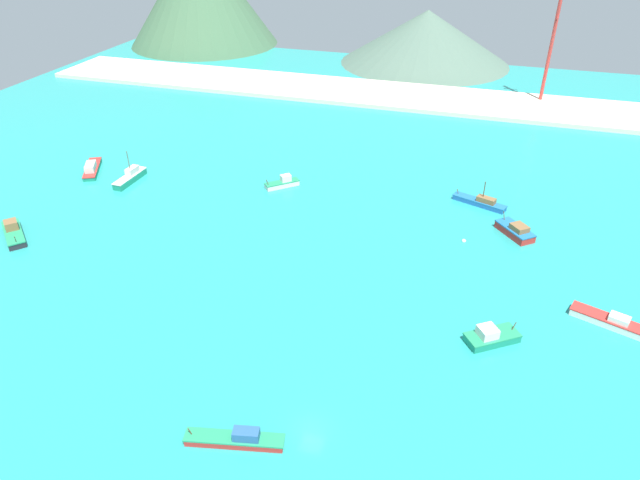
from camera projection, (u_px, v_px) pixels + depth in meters
name	position (u px, v px, depth m)	size (l,w,h in m)	color
ground	(371.00, 283.00, 89.56)	(260.00, 280.00, 0.50)	teal
fishing_boat_0	(481.00, 202.00, 110.70)	(10.57, 5.63, 5.08)	#1E5BA8
fishing_boat_1	(92.00, 168.00, 123.65)	(7.36, 10.67, 2.34)	#198466
fishing_boat_3	(609.00, 321.00, 80.32)	(10.38, 5.72, 1.98)	silver
fishing_boat_5	(491.00, 336.00, 77.22)	(7.77, 6.79, 2.55)	#198466
fishing_boat_6	(130.00, 177.00, 119.63)	(2.32, 9.45, 6.61)	#198466
fishing_boat_7	(515.00, 231.00, 100.99)	(7.22, 7.72, 3.01)	red
fishing_boat_8	(13.00, 233.00, 100.54)	(9.02, 8.42, 2.73)	#232328
fishing_boat_9	(283.00, 183.00, 117.62)	(6.60, 6.33, 2.44)	silver
fishing_boat_10	(237.00, 439.00, 63.08)	(11.28, 4.29, 2.14)	red
buoy_1	(464.00, 241.00, 99.56)	(0.73, 0.73, 0.73)	silver
beach_strip	(443.00, 100.00, 164.54)	(247.00, 24.08, 1.20)	beige
hill_central	(426.00, 37.00, 196.80)	(58.35, 58.35, 17.69)	#4C6656
radio_tower	(554.00, 34.00, 153.65)	(3.76, 3.01, 37.59)	#B7332D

